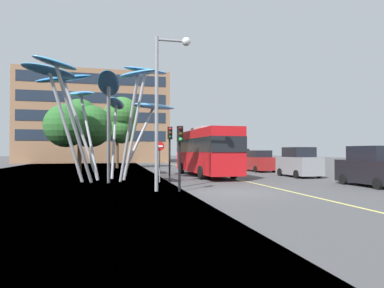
{
  "coord_description": "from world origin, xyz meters",
  "views": [
    {
      "loc": [
        -5.7,
        -15.41,
        2.02
      ],
      "look_at": [
        -0.22,
        8.14,
        2.5
      ],
      "focal_mm": 31.36,
      "sensor_mm": 36.0,
      "label": 1
    }
  ],
  "objects_px": {
    "car_parked_mid": "(299,163)",
    "no_entry_sign": "(160,155)",
    "traffic_light_kerb_near": "(180,144)",
    "leaf_sculpture": "(106,93)",
    "street_lamp": "(165,92)",
    "red_bus": "(206,150)",
    "traffic_light_kerb_far": "(170,142)",
    "car_parked_far": "(258,161)",
    "car_side_street": "(239,159)",
    "car_far_side": "(223,158)",
    "car_parked_near": "(373,168)"
  },
  "relations": [
    {
      "from": "traffic_light_kerb_far",
      "to": "car_side_street",
      "type": "distance_m",
      "value": 18.66
    },
    {
      "from": "car_parked_mid",
      "to": "no_entry_sign",
      "type": "height_order",
      "value": "no_entry_sign"
    },
    {
      "from": "car_parked_far",
      "to": "car_far_side",
      "type": "xyz_separation_m",
      "value": [
        0.45,
        12.18,
        0.05
      ]
    },
    {
      "from": "car_parked_near",
      "to": "red_bus",
      "type": "bearing_deg",
      "value": 126.91
    },
    {
      "from": "car_parked_near",
      "to": "car_parked_mid",
      "type": "xyz_separation_m",
      "value": [
        -0.35,
        7.19,
        0.01
      ]
    },
    {
      "from": "car_parked_mid",
      "to": "car_side_street",
      "type": "relative_size",
      "value": 0.93
    },
    {
      "from": "car_side_street",
      "to": "car_far_side",
      "type": "xyz_separation_m",
      "value": [
        0.19,
        6.21,
        -0.03
      ]
    },
    {
      "from": "street_lamp",
      "to": "red_bus",
      "type": "bearing_deg",
      "value": 62.92
    },
    {
      "from": "no_entry_sign",
      "to": "leaf_sculpture",
      "type": "bearing_deg",
      "value": 144.31
    },
    {
      "from": "traffic_light_kerb_near",
      "to": "street_lamp",
      "type": "distance_m",
      "value": 2.76
    },
    {
      "from": "car_parked_far",
      "to": "red_bus",
      "type": "bearing_deg",
      "value": -144.57
    },
    {
      "from": "car_parked_far",
      "to": "no_entry_sign",
      "type": "distance_m",
      "value": 14.23
    },
    {
      "from": "car_parked_mid",
      "to": "car_parked_near",
      "type": "bearing_deg",
      "value": -87.2
    },
    {
      "from": "red_bus",
      "to": "traffic_light_kerb_far",
      "type": "height_order",
      "value": "red_bus"
    },
    {
      "from": "car_parked_far",
      "to": "car_far_side",
      "type": "bearing_deg",
      "value": 87.87
    },
    {
      "from": "traffic_light_kerb_near",
      "to": "street_lamp",
      "type": "bearing_deg",
      "value": 147.87
    },
    {
      "from": "traffic_light_kerb_far",
      "to": "car_parked_mid",
      "type": "distance_m",
      "value": 10.78
    },
    {
      "from": "car_side_street",
      "to": "street_lamp",
      "type": "height_order",
      "value": "street_lamp"
    },
    {
      "from": "car_parked_far",
      "to": "car_side_street",
      "type": "xyz_separation_m",
      "value": [
        0.26,
        5.97,
        0.08
      ]
    },
    {
      "from": "traffic_light_kerb_near",
      "to": "car_parked_far",
      "type": "distance_m",
      "value": 17.76
    },
    {
      "from": "traffic_light_kerb_near",
      "to": "car_side_street",
      "type": "distance_m",
      "value": 22.93
    },
    {
      "from": "leaf_sculpture",
      "to": "traffic_light_kerb_far",
      "type": "bearing_deg",
      "value": -33.79
    },
    {
      "from": "traffic_light_kerb_near",
      "to": "traffic_light_kerb_far",
      "type": "distance_m",
      "value": 4.86
    },
    {
      "from": "street_lamp",
      "to": "car_side_street",
      "type": "bearing_deg",
      "value": 59.69
    },
    {
      "from": "car_far_side",
      "to": "car_parked_mid",
      "type": "bearing_deg",
      "value": -90.92
    },
    {
      "from": "car_side_street",
      "to": "traffic_light_kerb_far",
      "type": "bearing_deg",
      "value": -124.55
    },
    {
      "from": "traffic_light_kerb_near",
      "to": "car_parked_near",
      "type": "relative_size",
      "value": 0.75
    },
    {
      "from": "leaf_sculpture",
      "to": "car_far_side",
      "type": "xyz_separation_m",
      "value": [
        14.78,
        18.83,
        -4.96
      ]
    },
    {
      "from": "car_parked_mid",
      "to": "no_entry_sign",
      "type": "bearing_deg",
      "value": -169.61
    },
    {
      "from": "car_parked_mid",
      "to": "red_bus",
      "type": "bearing_deg",
      "value": 161.05
    },
    {
      "from": "red_bus",
      "to": "street_lamp",
      "type": "relative_size",
      "value": 1.36
    },
    {
      "from": "traffic_light_kerb_near",
      "to": "car_side_street",
      "type": "height_order",
      "value": "traffic_light_kerb_near"
    },
    {
      "from": "car_side_street",
      "to": "car_parked_far",
      "type": "bearing_deg",
      "value": -92.5
    },
    {
      "from": "red_bus",
      "to": "traffic_light_kerb_far",
      "type": "xyz_separation_m",
      "value": [
        -3.63,
        -4.61,
        0.46
      ]
    },
    {
      "from": "leaf_sculpture",
      "to": "car_parked_near",
      "type": "distance_m",
      "value": 17.38
    },
    {
      "from": "traffic_light_kerb_near",
      "to": "no_entry_sign",
      "type": "bearing_deg",
      "value": 93.67
    },
    {
      "from": "leaf_sculpture",
      "to": "street_lamp",
      "type": "distance_m",
      "value": 7.81
    },
    {
      "from": "leaf_sculpture",
      "to": "car_parked_mid",
      "type": "height_order",
      "value": "leaf_sculpture"
    },
    {
      "from": "car_side_street",
      "to": "no_entry_sign",
      "type": "xyz_separation_m",
      "value": [
        -11.17,
        -15.07,
        0.68
      ]
    },
    {
      "from": "car_far_side",
      "to": "leaf_sculpture",
      "type": "bearing_deg",
      "value": -128.14
    },
    {
      "from": "traffic_light_kerb_near",
      "to": "no_entry_sign",
      "type": "xyz_separation_m",
      "value": [
        -0.33,
        5.1,
        -0.62
      ]
    },
    {
      "from": "car_parked_far",
      "to": "car_side_street",
      "type": "bearing_deg",
      "value": 87.5
    },
    {
      "from": "traffic_light_kerb_far",
      "to": "car_parked_far",
      "type": "height_order",
      "value": "traffic_light_kerb_far"
    },
    {
      "from": "red_bus",
      "to": "traffic_light_kerb_near",
      "type": "xyz_separation_m",
      "value": [
        -3.92,
        -9.46,
        0.25
      ]
    },
    {
      "from": "red_bus",
      "to": "car_parked_mid",
      "type": "bearing_deg",
      "value": -18.95
    },
    {
      "from": "street_lamp",
      "to": "traffic_light_kerb_far",
      "type": "bearing_deg",
      "value": 77.38
    },
    {
      "from": "car_parked_mid",
      "to": "no_entry_sign",
      "type": "xyz_separation_m",
      "value": [
        -11.05,
        -2.03,
        0.66
      ]
    },
    {
      "from": "car_side_street",
      "to": "car_far_side",
      "type": "distance_m",
      "value": 6.22
    },
    {
      "from": "car_far_side",
      "to": "no_entry_sign",
      "type": "height_order",
      "value": "no_entry_sign"
    },
    {
      "from": "red_bus",
      "to": "car_side_street",
      "type": "distance_m",
      "value": 12.79
    }
  ]
}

